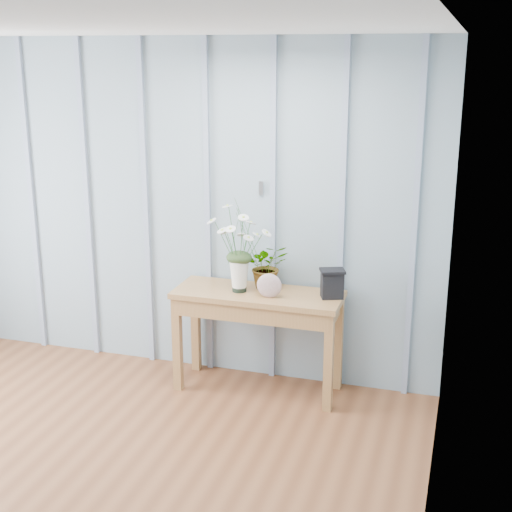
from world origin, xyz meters
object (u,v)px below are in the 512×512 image
(sideboard, at_px, (258,307))
(carved_box, at_px, (332,283))
(daisy_vase, at_px, (239,237))
(felt_disc_vessel, at_px, (269,286))

(sideboard, bearing_deg, carved_box, 4.18)
(daisy_vase, bearing_deg, sideboard, 8.80)
(sideboard, xyz_separation_m, carved_box, (0.52, 0.04, 0.22))
(sideboard, bearing_deg, felt_disc_vessel, -40.03)
(sideboard, distance_m, daisy_vase, 0.53)
(daisy_vase, distance_m, carved_box, 0.72)
(daisy_vase, distance_m, felt_disc_vessel, 0.40)
(carved_box, bearing_deg, sideboard, -175.82)
(sideboard, height_order, carved_box, carved_box)
(sideboard, xyz_separation_m, daisy_vase, (-0.13, -0.02, 0.52))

